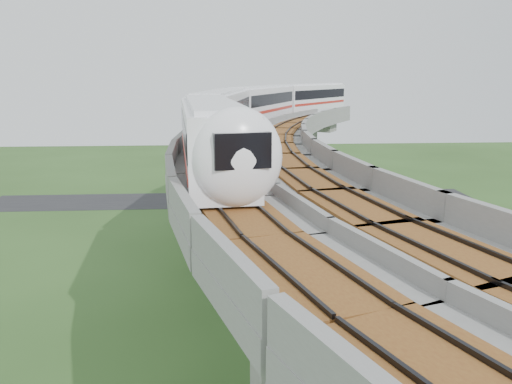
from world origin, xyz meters
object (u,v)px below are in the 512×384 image
car_red (512,313)px  car_dark (449,286)px  metro_train (265,107)px  car_white (423,352)px

car_red → car_dark: bearing=-173.3°
car_red → car_dark: car_red is taller
metro_train → car_dark: 22.16m
metro_train → car_white: 26.54m
metro_train → car_white: metro_train is taller
car_white → metro_train: bearing=64.9°
car_white → car_red: 8.33m
metro_train → car_red: (14.01, -18.94, -11.59)m
car_red → metro_train: bearing=-162.7°
metro_train → car_red: size_ratio=14.25×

